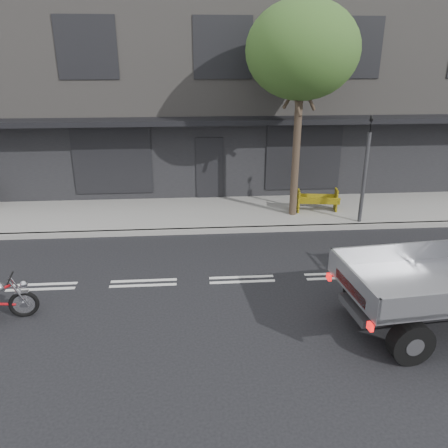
# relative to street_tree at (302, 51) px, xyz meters

# --- Properties ---
(ground) EXTENTS (80.00, 80.00, 0.00)m
(ground) POSITION_rel_street_tree_xyz_m (-2.20, -4.20, -5.28)
(ground) COLOR black
(ground) RESTS_ON ground
(sidewalk) EXTENTS (32.00, 3.20, 0.15)m
(sidewalk) POSITION_rel_street_tree_xyz_m (-2.20, 0.50, -5.20)
(sidewalk) COLOR gray
(sidewalk) RESTS_ON ground
(kerb) EXTENTS (32.00, 0.20, 0.15)m
(kerb) POSITION_rel_street_tree_xyz_m (-2.20, -1.10, -5.20)
(kerb) COLOR gray
(kerb) RESTS_ON ground
(building_main) EXTENTS (26.00, 10.00, 8.00)m
(building_main) POSITION_rel_street_tree_xyz_m (-2.20, 7.10, -1.28)
(building_main) COLOR slate
(building_main) RESTS_ON ground
(street_tree) EXTENTS (3.40, 3.40, 6.74)m
(street_tree) POSITION_rel_street_tree_xyz_m (0.00, 0.00, 0.00)
(street_tree) COLOR #382B21
(street_tree) RESTS_ON ground
(traffic_light_pole) EXTENTS (0.12, 0.12, 3.50)m
(traffic_light_pole) POSITION_rel_street_tree_xyz_m (2.00, -0.85, -3.63)
(traffic_light_pole) COLOR #2D2D30
(traffic_light_pole) RESTS_ON ground
(construction_barrier) EXTENTS (1.47, 0.77, 0.79)m
(construction_barrier) POSITION_rel_street_tree_xyz_m (0.90, 0.07, -4.73)
(construction_barrier) COLOR yellow
(construction_barrier) RESTS_ON sidewalk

